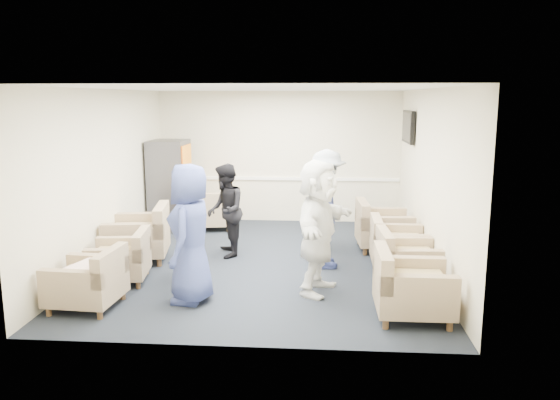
# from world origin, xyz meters

# --- Properties ---
(floor) EXTENTS (6.00, 6.00, 0.00)m
(floor) POSITION_xyz_m (0.00, 0.00, 0.00)
(floor) COLOR black
(floor) RESTS_ON ground
(ceiling) EXTENTS (6.00, 6.00, 0.00)m
(ceiling) POSITION_xyz_m (0.00, 0.00, 2.70)
(ceiling) COLOR silver
(ceiling) RESTS_ON back_wall
(back_wall) EXTENTS (5.00, 0.02, 2.70)m
(back_wall) POSITION_xyz_m (0.00, 3.00, 1.35)
(back_wall) COLOR beige
(back_wall) RESTS_ON floor
(front_wall) EXTENTS (5.00, 0.02, 2.70)m
(front_wall) POSITION_xyz_m (0.00, -3.00, 1.35)
(front_wall) COLOR beige
(front_wall) RESTS_ON floor
(left_wall) EXTENTS (0.02, 6.00, 2.70)m
(left_wall) POSITION_xyz_m (-2.50, 0.00, 1.35)
(left_wall) COLOR beige
(left_wall) RESTS_ON floor
(right_wall) EXTENTS (0.02, 6.00, 2.70)m
(right_wall) POSITION_xyz_m (2.50, 0.00, 1.35)
(right_wall) COLOR beige
(right_wall) RESTS_ON floor
(chair_rail) EXTENTS (4.98, 0.04, 0.06)m
(chair_rail) POSITION_xyz_m (0.00, 2.98, 0.90)
(chair_rail) COLOR white
(chair_rail) RESTS_ON back_wall
(tv) EXTENTS (0.10, 1.00, 0.58)m
(tv) POSITION_xyz_m (2.44, 1.80, 2.05)
(tv) COLOR black
(tv) RESTS_ON right_wall
(armchair_left_near) EXTENTS (0.85, 0.85, 0.64)m
(armchair_left_near) POSITION_xyz_m (-1.95, -2.06, 0.32)
(armchair_left_near) COLOR #927B5E
(armchair_left_near) RESTS_ON floor
(armchair_left_mid) EXTENTS (0.87, 0.87, 0.62)m
(armchair_left_mid) POSITION_xyz_m (-1.90, -1.07, 0.31)
(armchair_left_mid) COLOR #927B5E
(armchair_left_mid) RESTS_ON floor
(armchair_left_far) EXTENTS (1.08, 1.08, 0.75)m
(armchair_left_far) POSITION_xyz_m (-1.98, -0.01, 0.37)
(armchair_left_far) COLOR #927B5E
(armchair_left_far) RESTS_ON floor
(armchair_right_near) EXTENTS (0.87, 0.87, 0.70)m
(armchair_right_near) POSITION_xyz_m (1.91, -2.07, 0.35)
(armchair_right_near) COLOR #927B5E
(armchair_right_near) RESTS_ON floor
(armchair_right_midnear) EXTENTS (0.86, 0.86, 0.65)m
(armchair_right_midnear) POSITION_xyz_m (2.04, -0.90, 0.32)
(armchair_right_midnear) COLOR #927B5E
(armchair_right_midnear) RESTS_ON floor
(armchair_right_midfar) EXTENTS (0.83, 0.83, 0.65)m
(armchair_right_midfar) POSITION_xyz_m (2.01, -0.09, 0.33)
(armchair_right_midfar) COLOR #927B5E
(armchair_right_midfar) RESTS_ON floor
(armchair_right_far) EXTENTS (0.94, 0.94, 0.71)m
(armchair_right_far) POSITION_xyz_m (1.90, 0.90, 0.36)
(armchair_right_far) COLOR #927B5E
(armchair_right_far) RESTS_ON floor
(armchair_corner) EXTENTS (0.95, 0.95, 0.65)m
(armchair_corner) POSITION_xyz_m (-1.28, 2.12, 0.33)
(armchair_corner) COLOR #927B5E
(armchair_corner) RESTS_ON floor
(vending_machine) EXTENTS (0.71, 0.83, 1.75)m
(vending_machine) POSITION_xyz_m (-2.09, 2.14, 0.88)
(vending_machine) COLOR #4B4B53
(vending_machine) RESTS_ON floor
(backpack) EXTENTS (0.27, 0.20, 0.46)m
(backpack) POSITION_xyz_m (-1.22, -0.01, 0.24)
(backpack) COLOR black
(backpack) RESTS_ON floor
(pillow) EXTENTS (0.48, 0.56, 0.14)m
(pillow) POSITION_xyz_m (-1.96, -2.05, 0.49)
(pillow) COLOR white
(pillow) RESTS_ON armchair_left_near
(person_front_left) EXTENTS (0.62, 0.90, 1.77)m
(person_front_left) POSITION_xyz_m (-0.76, -1.73, 0.89)
(person_front_left) COLOR #39478A
(person_front_left) RESTS_ON floor
(person_mid_left) EXTENTS (0.52, 0.66, 1.57)m
(person_mid_left) POSITION_xyz_m (-0.98, -0.91, 0.78)
(person_mid_left) COLOR #39478A
(person_mid_left) RESTS_ON floor
(person_back_left) EXTENTS (0.73, 0.85, 1.52)m
(person_back_left) POSITION_xyz_m (-0.67, 0.30, 0.76)
(person_back_left) COLOR black
(person_back_left) RESTS_ON floor
(person_back_right) EXTENTS (0.66, 1.12, 1.72)m
(person_back_right) POSITION_xyz_m (0.97, 0.79, 0.86)
(person_back_right) COLOR beige
(person_back_right) RESTS_ON floor
(person_mid_right) EXTENTS (0.55, 0.97, 1.56)m
(person_mid_right) POSITION_xyz_m (0.94, -0.18, 0.78)
(person_mid_right) COLOR #39478A
(person_mid_right) RESTS_ON floor
(person_front_right) EXTENTS (1.00, 1.74, 1.79)m
(person_front_right) POSITION_xyz_m (0.84, -1.28, 0.89)
(person_front_right) COLOR white
(person_front_right) RESTS_ON floor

